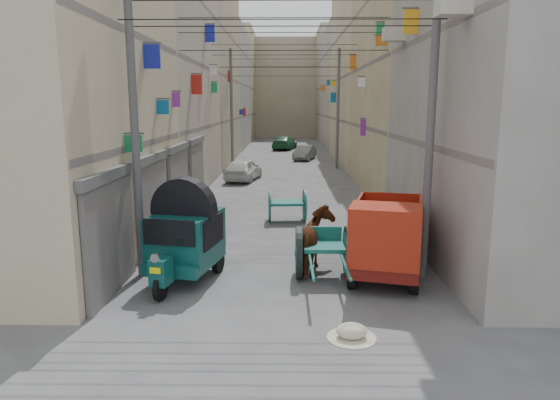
{
  "coord_description": "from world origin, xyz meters",
  "views": [
    {
      "loc": [
        0.1,
        -6.22,
        4.32
      ],
      "look_at": [
        -0.06,
        6.5,
        1.88
      ],
      "focal_mm": 32.0,
      "sensor_mm": 36.0,
      "label": 1
    }
  ],
  "objects_px": {
    "tonga_cart": "(324,251)",
    "distant_car_grey": "(305,153)",
    "distant_car_white": "(243,169)",
    "auto_rickshaw": "(185,235)",
    "mini_truck": "(386,242)",
    "feed_sack": "(352,331)",
    "distant_car_green": "(285,143)",
    "second_cart": "(287,204)",
    "horse": "(317,241)"
  },
  "relations": [
    {
      "from": "tonga_cart",
      "to": "distant_car_grey",
      "type": "distance_m",
      "value": 27.59
    },
    {
      "from": "tonga_cart",
      "to": "distant_car_white",
      "type": "relative_size",
      "value": 0.78
    },
    {
      "from": "auto_rickshaw",
      "to": "mini_truck",
      "type": "distance_m",
      "value": 4.98
    },
    {
      "from": "tonga_cart",
      "to": "feed_sack",
      "type": "distance_m",
      "value": 3.38
    },
    {
      "from": "tonga_cart",
      "to": "distant_car_green",
      "type": "bearing_deg",
      "value": 91.36
    },
    {
      "from": "mini_truck",
      "to": "feed_sack",
      "type": "distance_m",
      "value": 3.52
    },
    {
      "from": "distant_car_green",
      "to": "tonga_cart",
      "type": "bearing_deg",
      "value": 103.68
    },
    {
      "from": "auto_rickshaw",
      "to": "distant_car_white",
      "type": "relative_size",
      "value": 0.76
    },
    {
      "from": "mini_truck",
      "to": "distant_car_white",
      "type": "height_order",
      "value": "mini_truck"
    },
    {
      "from": "distant_car_green",
      "to": "distant_car_white",
      "type": "bearing_deg",
      "value": 95.55
    },
    {
      "from": "second_cart",
      "to": "feed_sack",
      "type": "xyz_separation_m",
      "value": [
        1.2,
        -9.56,
        -0.51
      ]
    },
    {
      "from": "second_cart",
      "to": "distant_car_grey",
      "type": "xyz_separation_m",
      "value": [
        1.44,
        21.35,
        -0.08
      ]
    },
    {
      "from": "auto_rickshaw",
      "to": "feed_sack",
      "type": "relative_size",
      "value": 4.97
    },
    {
      "from": "tonga_cart",
      "to": "distant_car_green",
      "type": "distance_m",
      "value": 37.06
    },
    {
      "from": "second_cart",
      "to": "feed_sack",
      "type": "height_order",
      "value": "second_cart"
    },
    {
      "from": "feed_sack",
      "to": "horse",
      "type": "distance_m",
      "value": 3.9
    },
    {
      "from": "mini_truck",
      "to": "feed_sack",
      "type": "bearing_deg",
      "value": -97.25
    },
    {
      "from": "distant_car_grey",
      "to": "distant_car_green",
      "type": "bearing_deg",
      "value": 114.62
    },
    {
      "from": "feed_sack",
      "to": "horse",
      "type": "xyz_separation_m",
      "value": [
        -0.44,
        3.82,
        0.68
      ]
    },
    {
      "from": "feed_sack",
      "to": "distant_car_green",
      "type": "relative_size",
      "value": 0.13
    },
    {
      "from": "tonga_cart",
      "to": "mini_truck",
      "type": "distance_m",
      "value": 1.56
    },
    {
      "from": "distant_car_white",
      "to": "distant_car_grey",
      "type": "relative_size",
      "value": 1.09
    },
    {
      "from": "tonga_cart",
      "to": "feed_sack",
      "type": "xyz_separation_m",
      "value": [
        0.29,
        -3.32,
        -0.55
      ]
    },
    {
      "from": "feed_sack",
      "to": "distant_car_grey",
      "type": "distance_m",
      "value": 30.91
    },
    {
      "from": "distant_car_green",
      "to": "second_cart",
      "type": "bearing_deg",
      "value": 102.34
    },
    {
      "from": "distant_car_white",
      "to": "tonga_cart",
      "type": "bearing_deg",
      "value": 112.4
    },
    {
      "from": "mini_truck",
      "to": "second_cart",
      "type": "bearing_deg",
      "value": 124.8
    },
    {
      "from": "second_cart",
      "to": "distant_car_grey",
      "type": "bearing_deg",
      "value": 82.48
    },
    {
      "from": "auto_rickshaw",
      "to": "distant_car_grey",
      "type": "bearing_deg",
      "value": 93.78
    },
    {
      "from": "distant_car_green",
      "to": "auto_rickshaw",
      "type": "bearing_deg",
      "value": 98.36
    },
    {
      "from": "feed_sack",
      "to": "tonga_cart",
      "type": "bearing_deg",
      "value": 95.03
    },
    {
      "from": "mini_truck",
      "to": "horse",
      "type": "bearing_deg",
      "value": 173.26
    },
    {
      "from": "tonga_cart",
      "to": "distant_car_grey",
      "type": "relative_size",
      "value": 0.85
    },
    {
      "from": "mini_truck",
      "to": "horse",
      "type": "distance_m",
      "value": 1.8
    },
    {
      "from": "second_cart",
      "to": "distant_car_white",
      "type": "relative_size",
      "value": 0.38
    },
    {
      "from": "tonga_cart",
      "to": "second_cart",
      "type": "distance_m",
      "value": 6.3
    },
    {
      "from": "second_cart",
      "to": "horse",
      "type": "xyz_separation_m",
      "value": [
        0.76,
        -5.74,
        0.18
      ]
    },
    {
      "from": "auto_rickshaw",
      "to": "horse",
      "type": "xyz_separation_m",
      "value": [
        3.3,
        0.63,
        -0.33
      ]
    },
    {
      "from": "horse",
      "to": "distant_car_green",
      "type": "distance_m",
      "value": 36.56
    },
    {
      "from": "feed_sack",
      "to": "horse",
      "type": "relative_size",
      "value": 0.3
    },
    {
      "from": "mini_truck",
      "to": "distant_car_green",
      "type": "distance_m",
      "value": 37.27
    },
    {
      "from": "distant_car_white",
      "to": "distant_car_grey",
      "type": "height_order",
      "value": "distant_car_white"
    },
    {
      "from": "auto_rickshaw",
      "to": "second_cart",
      "type": "bearing_deg",
      "value": 80.17
    },
    {
      "from": "tonga_cart",
      "to": "distant_car_grey",
      "type": "height_order",
      "value": "tonga_cart"
    },
    {
      "from": "tonga_cart",
      "to": "mini_truck",
      "type": "bearing_deg",
      "value": -5.56
    },
    {
      "from": "second_cart",
      "to": "horse",
      "type": "height_order",
      "value": "horse"
    },
    {
      "from": "tonga_cart",
      "to": "distant_car_white",
      "type": "xyz_separation_m",
      "value": [
        -3.41,
        16.51,
        -0.05
      ]
    },
    {
      "from": "tonga_cart",
      "to": "feed_sack",
      "type": "height_order",
      "value": "tonga_cart"
    },
    {
      "from": "mini_truck",
      "to": "feed_sack",
      "type": "xyz_separation_m",
      "value": [
        -1.23,
        -3.19,
        -0.84
      ]
    },
    {
      "from": "horse",
      "to": "distant_car_white",
      "type": "distance_m",
      "value": 16.34
    }
  ]
}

